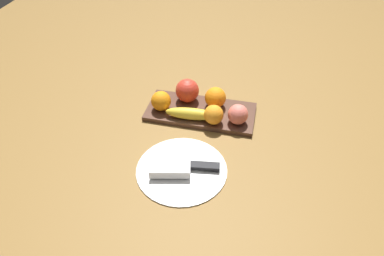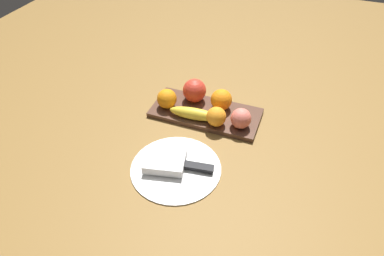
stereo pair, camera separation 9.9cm
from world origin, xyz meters
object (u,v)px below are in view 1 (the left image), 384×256
(orange_near_apple, at_px, (215,98))
(orange_center, at_px, (161,101))
(banana, at_px, (191,114))
(orange_near_banana, at_px, (214,115))
(fruit_tray, at_px, (201,112))
(peach, at_px, (238,114))
(folded_napkin, at_px, (170,163))
(dinner_plate, at_px, (182,169))
(knife, at_px, (197,166))
(apple, at_px, (187,91))

(orange_near_apple, xyz_separation_m, orange_center, (0.17, 0.05, -0.00))
(banana, relative_size, orange_near_banana, 2.65)
(fruit_tray, height_order, orange_near_banana, orange_near_banana)
(orange_near_banana, height_order, peach, peach)
(peach, distance_m, folded_napkin, 0.27)
(orange_near_apple, height_order, dinner_plate, orange_near_apple)
(banana, xyz_separation_m, orange_near_banana, (-0.07, 0.00, 0.01))
(orange_near_apple, bearing_deg, fruit_tray, 36.47)
(orange_near_apple, xyz_separation_m, folded_napkin, (0.07, 0.28, -0.03))
(orange_near_apple, relative_size, dinner_plate, 0.28)
(fruit_tray, xyz_separation_m, peach, (-0.12, 0.03, 0.04))
(folded_napkin, distance_m, knife, 0.07)
(orange_near_banana, relative_size, knife, 0.33)
(fruit_tray, distance_m, peach, 0.13)
(orange_near_apple, height_order, orange_near_banana, orange_near_apple)
(banana, relative_size, dinner_plate, 0.65)
(banana, xyz_separation_m, knife, (-0.06, 0.19, -0.02))
(apple, height_order, folded_napkin, apple)
(apple, distance_m, dinner_plate, 0.30)
(apple, xyz_separation_m, banana, (-0.03, 0.09, -0.02))
(apple, xyz_separation_m, orange_near_apple, (-0.10, 0.01, -0.00))
(orange_near_apple, xyz_separation_m, orange_near_banana, (-0.01, 0.08, -0.00))
(orange_near_banana, bearing_deg, fruit_tray, -45.34)
(orange_center, distance_m, peach, 0.25)
(orange_near_banana, bearing_deg, orange_near_apple, -83.60)
(banana, xyz_separation_m, orange_near_apple, (-0.06, -0.08, 0.02))
(fruit_tray, bearing_deg, folded_napkin, 82.96)
(orange_center, height_order, knife, orange_center)
(knife, bearing_deg, dinner_plate, 9.30)
(apple, relative_size, knife, 0.43)
(banana, height_order, peach, peach)
(peach, xyz_separation_m, knife, (0.08, 0.20, -0.03))
(orange_near_banana, bearing_deg, folded_napkin, 67.83)
(peach, height_order, folded_napkin, peach)
(orange_near_banana, distance_m, folded_napkin, 0.22)
(fruit_tray, relative_size, orange_near_apple, 5.07)
(orange_center, bearing_deg, orange_near_banana, 170.82)
(apple, relative_size, orange_center, 1.21)
(orange_near_apple, relative_size, orange_near_banana, 1.13)
(banana, relative_size, folded_napkin, 1.48)
(fruit_tray, distance_m, folded_napkin, 0.25)
(apple, xyz_separation_m, dinner_plate, (-0.05, 0.29, -0.05))
(apple, bearing_deg, dinner_plate, 100.53)
(banana, relative_size, orange_center, 2.52)
(banana, height_order, knife, banana)
(knife, bearing_deg, fruit_tray, -88.35)
(orange_near_banana, height_order, knife, orange_near_banana)
(fruit_tray, relative_size, knife, 1.92)
(peach, bearing_deg, fruit_tray, -15.62)
(orange_near_banana, relative_size, orange_center, 0.95)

